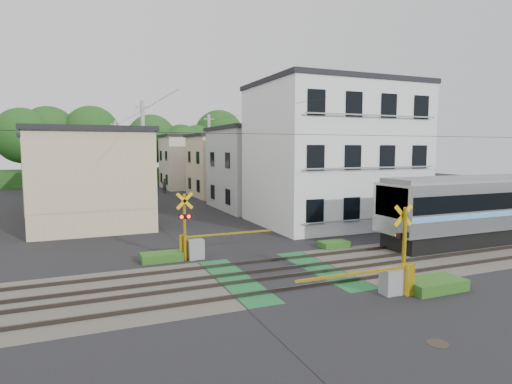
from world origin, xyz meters
name	(u,v)px	position (x,y,z in m)	size (l,w,h in m)	color
ground	(280,274)	(0.00, 0.00, 0.00)	(120.00, 120.00, 0.00)	black
track_bed	(280,273)	(0.00, 0.00, 0.04)	(120.00, 120.00, 0.14)	#47423A
crossing_signal_near	(395,274)	(2.59, -3.65, 0.71)	(4.74, 0.65, 3.09)	yellow
crossing_signal_far	(194,244)	(-2.59, 3.65, 0.71)	(4.74, 0.65, 3.09)	yellow
apartment_block	(333,154)	(8.50, 9.49, 4.66)	(10.20, 8.36, 9.30)	white
houses_row	(164,167)	(0.25, 25.92, 3.24)	(22.07, 31.35, 6.80)	#CCB990
tree_hill	(128,147)	(-0.58, 48.59, 5.22)	(40.00, 12.74, 11.02)	#1F4B19
catenary	(402,178)	(6.00, 0.03, 3.70)	(60.00, 5.04, 7.00)	#2D2D33
utility_poles	(155,159)	(-1.05, 23.01, 4.08)	(7.90, 42.00, 8.00)	#A5A5A0
pedestrian	(164,186)	(1.61, 33.18, 0.82)	(0.60, 0.39, 1.65)	#2F313B
manhole_cover	(438,344)	(1.07, -7.07, 0.01)	(0.56, 0.56, 0.02)	#2D261E
weed_patches	(319,266)	(1.76, -0.09, 0.18)	(10.25, 8.80, 0.40)	#2D5E1E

